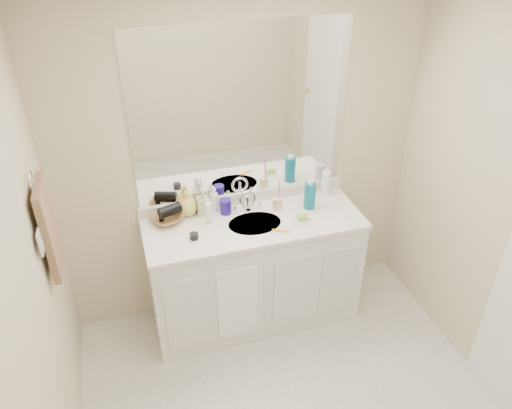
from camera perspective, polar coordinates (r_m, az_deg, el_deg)
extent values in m
cube|color=white|center=(1.93, 8.96, 19.33)|extent=(2.60, 2.60, 0.02)
cube|color=beige|center=(3.50, -1.55, 4.81)|extent=(2.60, 0.02, 2.40)
cube|color=beige|center=(2.40, -24.35, -13.92)|extent=(0.02, 2.60, 2.40)
cube|color=white|center=(3.72, -0.23, -7.75)|extent=(1.50, 0.55, 0.85)
cube|color=white|center=(3.45, -0.24, -2.17)|extent=(1.52, 0.57, 0.03)
cube|color=silver|center=(3.63, -1.42, 0.78)|extent=(1.52, 0.03, 0.08)
cylinder|color=beige|center=(3.43, -0.15, -2.31)|extent=(0.37, 0.37, 0.02)
cylinder|color=silver|center=(3.54, -0.99, 0.18)|extent=(0.02, 0.02, 0.11)
cube|color=white|center=(3.35, -1.61, 10.23)|extent=(1.48, 0.01, 1.20)
cylinder|color=navy|center=(3.51, -3.49, -0.22)|extent=(0.10, 0.10, 0.11)
cylinder|color=beige|center=(3.56, 2.45, 0.09)|extent=(0.08, 0.08, 0.09)
cylinder|color=#FA41B6|center=(3.50, 2.64, 1.59)|extent=(0.01, 0.04, 0.19)
cylinder|color=#0A6683|center=(3.56, 6.17, 1.02)|extent=(0.09, 0.09, 0.20)
cylinder|color=white|center=(3.74, 7.97, 2.43)|extent=(0.07, 0.07, 0.18)
cube|color=white|center=(3.46, 5.30, -1.77)|extent=(0.13, 0.12, 0.01)
cube|color=#75BF2E|center=(3.45, 5.31, -1.52)|extent=(0.07, 0.05, 0.02)
cube|color=orange|center=(3.35, 2.88, -3.03)|extent=(0.12, 0.07, 0.01)
cylinder|color=black|center=(3.29, -7.09, -3.60)|extent=(0.06, 0.06, 0.04)
cylinder|color=white|center=(3.40, -5.40, -0.98)|extent=(0.06, 0.06, 0.16)
imported|color=white|center=(3.53, -4.83, 0.67)|extent=(0.08, 0.08, 0.19)
imported|color=beige|center=(3.50, -6.09, 0.32)|extent=(0.09, 0.09, 0.19)
imported|color=#DFC957|center=(3.50, -7.92, 0.18)|extent=(0.16, 0.16, 0.18)
imported|color=olive|center=(3.48, -10.07, -1.60)|extent=(0.27, 0.27, 0.05)
cylinder|color=black|center=(3.45, -9.84, -0.66)|extent=(0.17, 0.12, 0.08)
torus|color=silver|center=(2.82, -24.26, 2.46)|extent=(0.01, 0.11, 0.11)
cube|color=brown|center=(2.96, -22.60, -2.50)|extent=(0.04, 0.32, 0.55)
cube|color=silver|center=(2.77, -23.44, -3.99)|extent=(0.01, 0.08, 0.13)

